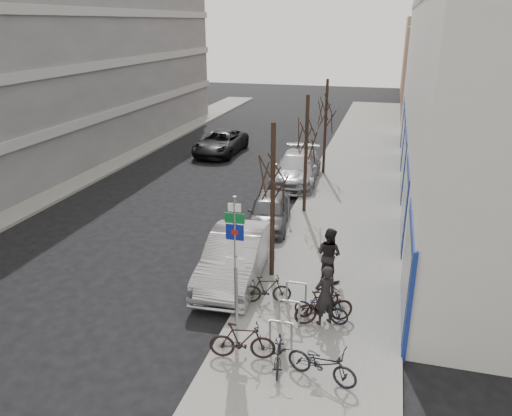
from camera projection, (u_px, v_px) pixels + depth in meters
The scene contains 25 objects.
ground at pixel (161, 321), 14.97m from camera, with size 120.00×120.00×0.00m, color black.
sidewalk_east at pixel (345, 216), 22.89m from camera, with size 5.00×70.00×0.15m, color slate.
sidewalk_west at pixel (53, 188), 26.67m from camera, with size 3.00×70.00×0.15m, color slate.
brick_building_far at pixel (471, 72), 46.56m from camera, with size 12.00×14.00×8.00m, color brown.
tan_building_far at pixel (460, 57), 59.83m from camera, with size 13.00×12.00×9.00m, color #937A5B.
highway_sign_pole at pixel (235, 257), 13.52m from camera, with size 0.55×0.10×4.20m.
bike_rack at pixel (289, 310), 14.36m from camera, with size 0.66×2.26×0.83m.
tree_near at pixel (273, 165), 16.06m from camera, with size 1.80×1.80×5.50m.
tree_mid at pixel (307, 127), 21.94m from camera, with size 1.80×1.80×5.50m.
tree_far at pixel (326, 105), 27.82m from camera, with size 1.80×1.80×5.50m.
meter_front at pixel (256, 259), 16.84m from camera, with size 0.10×0.08×1.27m.
meter_mid at pixel (288, 205), 21.81m from camera, with size 0.10×0.08×1.27m.
meter_back at pixel (309, 171), 26.79m from camera, with size 0.10×0.08×1.27m.
bike_near_left at pixel (279, 349), 12.67m from camera, with size 0.48×1.59×0.97m, color black.
bike_near_right at pixel (242, 341), 12.94m from camera, with size 0.52×1.75×1.06m, color black.
bike_mid_curb at pixel (321, 306), 14.58m from camera, with size 0.49×1.63×1.00m, color black.
bike_mid_inner at pixel (267, 289), 15.56m from camera, with size 0.46×1.55×0.94m, color black.
bike_far_curb at pixel (322, 360), 12.14m from camera, with size 0.55×1.83×1.12m, color black.
bike_far_inner at pixel (324, 306), 14.47m from camera, with size 0.54×1.81×1.10m, color black.
parked_car_front at pixel (235, 257), 17.14m from camera, with size 1.82×5.21×1.72m, color #B3B4B9.
parked_car_mid at pixel (269, 212), 21.61m from camera, with size 1.70×4.24×1.44m, color #515156.
parked_car_back at pixel (297, 168), 27.54m from camera, with size 2.35×5.78×1.68m, color #A09FA4.
lane_car at pixel (221, 143), 33.72m from camera, with size 2.55×5.53×1.54m, color black.
pedestrian_near at pixel (325, 295), 14.31m from camera, with size 0.68×0.44×1.85m, color black.
pedestrian_far at pixel (329, 254), 16.76m from camera, with size 0.71×0.48×1.93m, color black.
Camera 1 is at (6.12, -11.63, 8.45)m, focal length 35.00 mm.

